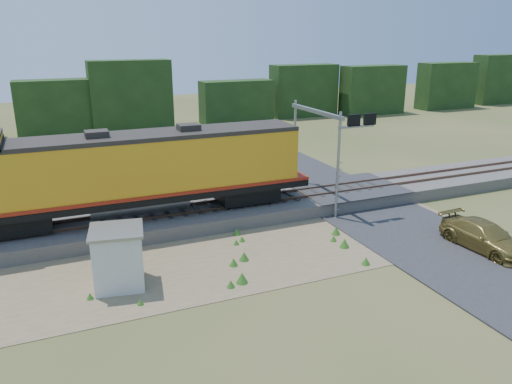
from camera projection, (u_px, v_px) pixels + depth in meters
name	position (u px, v px, depth m)	size (l,w,h in m)	color
ground	(296.00, 249.00, 26.05)	(140.00, 140.00, 0.00)	#475123
ballast	(252.00, 207.00, 31.19)	(70.00, 5.00, 0.80)	slate
rails	(252.00, 200.00, 31.04)	(70.00, 1.54, 0.16)	brown
dirt_shoulder	(257.00, 252.00, 25.74)	(26.00, 8.00, 0.03)	#8C7754
road	(396.00, 224.00, 29.29)	(7.00, 66.00, 0.86)	#38383A
tree_line_north	(147.00, 102.00, 58.43)	(130.00, 3.00, 6.50)	#1B3312
weed_clumps	(233.00, 260.00, 24.83)	(15.00, 6.20, 0.56)	#336D1F
locomotive	(133.00, 171.00, 27.57)	(20.00, 3.05, 5.16)	black
shed	(118.00, 257.00, 21.92)	(2.63, 2.63, 2.71)	silver
signal_gantry	(325.00, 132.00, 30.99)	(2.58, 6.20, 6.50)	gray
car	(485.00, 236.00, 25.86)	(2.03, 4.98, 1.45)	olive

